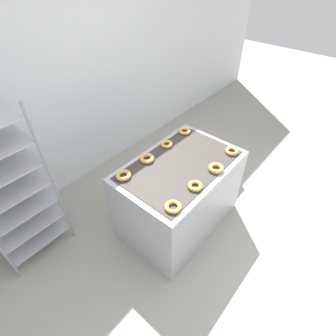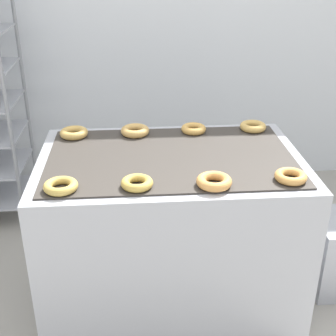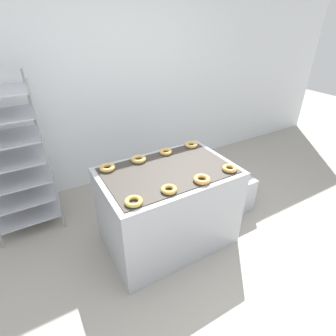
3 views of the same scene
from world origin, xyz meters
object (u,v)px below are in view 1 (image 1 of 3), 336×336
object	(u,v)px
baking_rack_cart	(6,188)
donut_far_midleft	(147,158)
donut_near_midright	(216,168)
donut_near_right	(232,151)
donut_near_left	(173,207)
donut_far_left	(123,175)
fryer_machine	(179,195)
donut_near_midleft	(195,186)
glaze_bin	(219,163)
donut_far_midright	(167,144)
donut_far_right	(185,131)

from	to	relation	value
baking_rack_cart	donut_far_midleft	xyz separation A→B (m)	(1.04, -0.69, 0.05)
donut_near_midright	donut_near_right	xyz separation A→B (m)	(0.32, 0.02, -0.00)
donut_near_left	donut_far_left	xyz separation A→B (m)	(-0.01, 0.56, 0.00)
donut_near_right	donut_far_midleft	size ratio (longest dim) A/B	0.92
fryer_machine	donut_far_left	world-z (taller)	donut_far_left
baking_rack_cart	donut_near_midleft	size ratio (longest dim) A/B	12.37
fryer_machine	glaze_bin	bearing A→B (deg)	3.83
donut_near_midright	glaze_bin	bearing A→B (deg)	24.43
glaze_bin	donut_far_midright	distance (m)	1.06
donut_far_left	donut_far_midright	bearing A→B (deg)	1.25
donut_near_midleft	donut_far_right	distance (m)	0.84
donut_near_left	donut_near_right	bearing A→B (deg)	0.69
glaze_bin	donut_far_midleft	xyz separation A→B (m)	(-1.10, 0.22, 0.65)
fryer_machine	donut_far_midleft	xyz separation A→B (m)	(-0.16, 0.28, 0.44)
donut_near_right	donut_far_midright	distance (m)	0.65
baking_rack_cart	donut_far_midleft	bearing A→B (deg)	-33.75
donut_far_left	donut_far_right	distance (m)	0.91
donut_near_left	donut_near_midright	bearing A→B (deg)	-1.04
fryer_machine	donut_far_right	xyz separation A→B (m)	(0.45, 0.30, 0.44)
donut_near_midleft	donut_near_right	bearing A→B (deg)	0.77
glaze_bin	donut_near_right	xyz separation A→B (m)	(-0.48, -0.34, 0.65)
baking_rack_cart	donut_far_right	size ratio (longest dim) A/B	11.83
fryer_machine	donut_far_left	bearing A→B (deg)	149.12
donut_near_left	donut_far_midright	distance (m)	0.83
donut_near_right	glaze_bin	bearing A→B (deg)	35.48
donut_near_left	donut_far_midleft	size ratio (longest dim) A/B	0.95
donut_near_left	donut_near_midleft	size ratio (longest dim) A/B	1.06
donut_far_midright	glaze_bin	bearing A→B (deg)	-15.77
glaze_bin	baking_rack_cart	bearing A→B (deg)	156.93
glaze_bin	donut_far_right	distance (m)	0.85
baking_rack_cart	donut_far_midright	world-z (taller)	baking_rack_cart
donut_near_midleft	donut_far_midright	size ratio (longest dim) A/B	1.02
donut_far_midright	donut_far_right	distance (m)	0.31
donut_near_midleft	donut_far_midright	xyz separation A→B (m)	(0.30, 0.57, 0.00)
fryer_machine	donut_near_right	world-z (taller)	donut_near_right
donut_near_right	donut_far_midleft	xyz separation A→B (m)	(-0.63, 0.56, 0.00)
donut_far_midright	fryer_machine	bearing A→B (deg)	-116.05
glaze_bin	fryer_machine	bearing A→B (deg)	-176.17
donut_far_midright	baking_rack_cart	bearing A→B (deg)	152.88
donut_near_midleft	donut_far_midleft	xyz separation A→B (m)	(-0.00, 0.56, 0.00)
donut_near_midleft	donut_far_right	bearing A→B (deg)	43.68
donut_far_midright	donut_far_midleft	bearing A→B (deg)	-178.35
donut_near_left	donut_near_right	size ratio (longest dim) A/B	1.03
fryer_machine	donut_near_right	bearing A→B (deg)	-30.46
donut_near_right	donut_near_midright	bearing A→B (deg)	-176.04
fryer_machine	donut_far_right	bearing A→B (deg)	33.36
baking_rack_cart	donut_far_midright	bearing A→B (deg)	-27.12
baking_rack_cart	donut_near_right	xyz separation A→B (m)	(1.66, -1.25, 0.05)
fryer_machine	donut_far_right	distance (m)	0.70
donut_near_midright	donut_far_midleft	distance (m)	0.65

